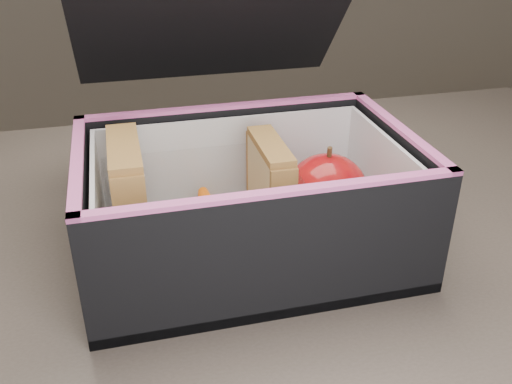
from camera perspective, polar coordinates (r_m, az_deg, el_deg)
The scene contains 8 objects.
kitchen_table at distance 0.65m, azimuth -1.00°, elevation -12.10°, with size 1.20×0.80×0.75m.
lunch_bag at distance 0.56m, azimuth -0.89°, elevation 0.03°, with size 0.32×0.35×0.27m.
plastic_tub at distance 0.56m, azimuth -5.36°, elevation -1.85°, with size 0.18×0.13×0.08m, color white, non-canonical shape.
sandwich_left at distance 0.55m, azimuth -12.53°, elevation -0.75°, with size 0.03×0.10×0.11m.
sandwich_right at distance 0.57m, azimuth 1.40°, elevation 0.33°, with size 0.03×0.09×0.10m.
carrot_sticks at distance 0.57m, azimuth -4.44°, elevation -3.81°, with size 0.06×0.15×0.03m.
paper_napkin at distance 0.61m, azimuth 6.99°, elevation -3.19°, with size 0.07×0.07×0.01m, color white.
red_apple at distance 0.58m, azimuth 7.11°, elevation 0.14°, with size 0.10×0.10×0.09m.
Camera 1 is at (-0.11, -0.48, 1.08)m, focal length 40.00 mm.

